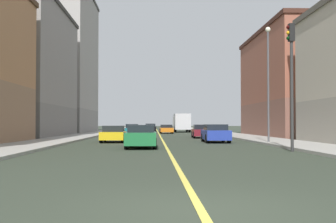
{
  "coord_description": "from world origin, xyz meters",
  "views": [
    {
      "loc": [
        -0.8,
        -7.08,
        1.46
      ],
      "look_at": [
        0.54,
        30.31,
        2.48
      ],
      "focal_mm": 44.96,
      "sensor_mm": 36.0,
      "label": 1
    }
  ],
  "objects": [
    {
      "name": "ground_plane",
      "position": [
        0.0,
        0.0,
        0.0
      ],
      "size": [
        400.0,
        400.0,
        0.0
      ],
      "primitive_type": "plane",
      "color": "#2F372B",
      "rests_on": "ground"
    },
    {
      "name": "sidewalk_right",
      "position": [
        -8.5,
        49.0,
        0.07
      ],
      "size": [
        3.69,
        168.0,
        0.15
      ],
      "primitive_type": "cube",
      "color": "#9E9B93",
      "rests_on": "ground"
    },
    {
      "name": "building_right_midblock",
      "position": [
        -14.91,
        37.42,
        6.88
      ],
      "size": [
        9.41,
        17.6,
        13.73
      ],
      "color": "slate",
      "rests_on": "ground"
    },
    {
      "name": "car_black",
      "position": [
        -1.25,
        63.87,
        0.65
      ],
      "size": [
        2.01,
        4.21,
        1.35
      ],
      "color": "black",
      "rests_on": "ground"
    },
    {
      "name": "car_yellow",
      "position": [
        -3.78,
        24.82,
        0.61
      ],
      "size": [
        1.81,
        3.92,
        1.25
      ],
      "color": "gold",
      "rests_on": "ground"
    },
    {
      "name": "car_green",
      "position": [
        -1.49,
        17.65,
        0.66
      ],
      "size": [
        1.8,
        4.52,
        1.34
      ],
      "color": "#1E6B38",
      "rests_on": "ground"
    },
    {
      "name": "sidewalk_left",
      "position": [
        8.5,
        49.0,
        0.07
      ],
      "size": [
        3.69,
        168.0,
        0.15
      ],
      "primitive_type": "cube",
      "color": "#9E9B93",
      "rests_on": "ground"
    },
    {
      "name": "car_orange",
      "position": [
        1.06,
        51.45,
        0.6
      ],
      "size": [
        1.88,
        4.55,
        1.22
      ],
      "color": "orange",
      "rests_on": "ground"
    },
    {
      "name": "car_teal",
      "position": [
        -3.42,
        45.9,
        0.65
      ],
      "size": [
        1.85,
        3.98,
        1.32
      ],
      "color": "#196670",
      "rests_on": "ground"
    },
    {
      "name": "building_left_mid",
      "position": [
        14.91,
        36.88,
        5.6
      ],
      "size": [
        9.41,
        18.18,
        11.19
      ],
      "color": "brown",
      "rests_on": "ground"
    },
    {
      "name": "car_maroon",
      "position": [
        3.97,
        33.86,
        0.64
      ],
      "size": [
        1.95,
        4.33,
        1.3
      ],
      "color": "maroon",
      "rests_on": "ground"
    },
    {
      "name": "street_lamp_left_near",
      "position": [
        7.26,
        21.94,
        4.95
      ],
      "size": [
        0.36,
        0.36,
        8.04
      ],
      "color": "#4C4C51",
      "rests_on": "ground"
    },
    {
      "name": "box_truck",
      "position": [
        3.74,
        59.75,
        1.58
      ],
      "size": [
        2.47,
        7.92,
        2.88
      ],
      "color": "beige",
      "rests_on": "ground"
    },
    {
      "name": "traffic_light_left_near",
      "position": [
        6.24,
        13.99,
        4.18
      ],
      "size": [
        0.4,
        0.32,
        6.52
      ],
      "color": "#2D2D2D",
      "rests_on": "ground"
    },
    {
      "name": "car_blue",
      "position": [
        3.89,
        24.3,
        0.67
      ],
      "size": [
        1.82,
        4.12,
        1.35
      ],
      "color": "#23389E",
      "rests_on": "ground"
    },
    {
      "name": "lane_center_stripe",
      "position": [
        0.0,
        49.0,
        0.01
      ],
      "size": [
        0.16,
        154.0,
        0.01
      ],
      "primitive_type": "cube",
      "color": "#E5D14C",
      "rests_on": "ground"
    },
    {
      "name": "building_right_distant",
      "position": [
        -14.91,
        57.2,
        10.68
      ],
      "size": [
        9.41,
        18.75,
        21.35
      ],
      "color": "gray",
      "rests_on": "ground"
    }
  ]
}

